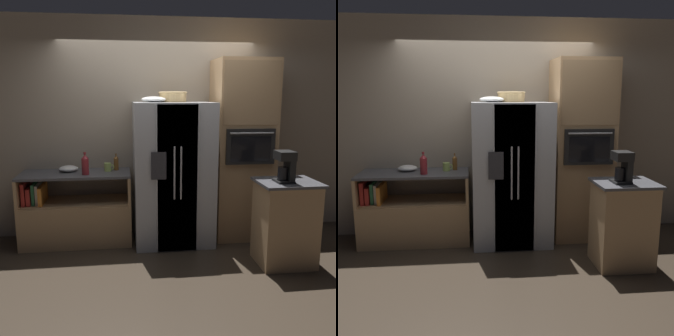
# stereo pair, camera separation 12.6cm
# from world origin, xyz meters

# --- Properties ---
(ground_plane) EXTENTS (20.00, 20.00, 0.00)m
(ground_plane) POSITION_xyz_m (0.00, 0.00, 0.00)
(ground_plane) COLOR #382D23
(wall_back) EXTENTS (12.00, 0.06, 2.80)m
(wall_back) POSITION_xyz_m (0.00, 0.47, 1.40)
(wall_back) COLOR tan
(wall_back) RESTS_ON ground_plane
(counter_left) EXTENTS (1.34, 0.59, 0.89)m
(counter_left) POSITION_xyz_m (-1.07, 0.14, 0.32)
(counter_left) COLOR tan
(counter_left) RESTS_ON ground_plane
(refrigerator) EXTENTS (0.96, 0.81, 1.75)m
(refrigerator) POSITION_xyz_m (0.14, 0.04, 0.87)
(refrigerator) COLOR silver
(refrigerator) RESTS_ON ground_plane
(wall_oven) EXTENTS (0.73, 0.68, 2.27)m
(wall_oven) POSITION_xyz_m (1.05, 0.13, 1.14)
(wall_oven) COLOR tan
(wall_oven) RESTS_ON ground_plane
(island_counter) EXTENTS (0.64, 0.54, 0.93)m
(island_counter) POSITION_xyz_m (1.26, -0.78, 0.47)
(island_counter) COLOR tan
(island_counter) RESTS_ON ground_plane
(wicker_basket) EXTENTS (0.35, 0.35, 0.12)m
(wicker_basket) POSITION_xyz_m (0.15, 0.15, 1.81)
(wicker_basket) COLOR tan
(wicker_basket) RESTS_ON refrigerator
(fruit_bowl) EXTENTS (0.29, 0.29, 0.07)m
(fruit_bowl) POSITION_xyz_m (-0.09, 0.03, 1.78)
(fruit_bowl) COLOR white
(fruit_bowl) RESTS_ON refrigerator
(bottle_tall) EXTENTS (0.09, 0.09, 0.27)m
(bottle_tall) POSITION_xyz_m (-0.92, 0.02, 1.02)
(bottle_tall) COLOR maroon
(bottle_tall) RESTS_ON counter_left
(bottle_short) EXTENTS (0.06, 0.06, 0.21)m
(bottle_short) POSITION_xyz_m (-0.56, 0.25, 0.99)
(bottle_short) COLOR brown
(bottle_short) RESTS_ON counter_left
(mug) EXTENTS (0.13, 0.09, 0.10)m
(mug) POSITION_xyz_m (-0.66, 0.20, 0.94)
(mug) COLOR #B2D166
(mug) RESTS_ON counter_left
(mixing_bowl) EXTENTS (0.24, 0.24, 0.07)m
(mixing_bowl) POSITION_xyz_m (-1.15, 0.24, 0.93)
(mixing_bowl) COLOR white
(mixing_bowl) RESTS_ON counter_left
(coffee_maker) EXTENTS (0.18, 0.20, 0.33)m
(coffee_maker) POSITION_xyz_m (1.22, -0.81, 1.11)
(coffee_maker) COLOR black
(coffee_maker) RESTS_ON island_counter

